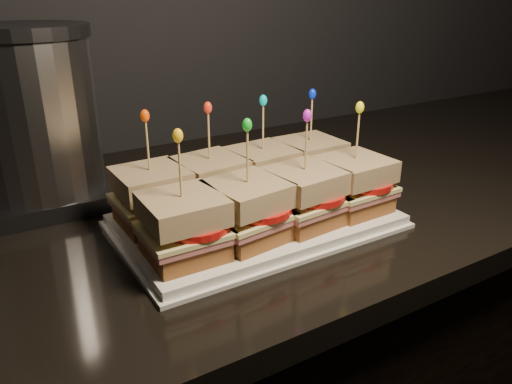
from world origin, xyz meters
TOP-DOWN VIEW (x-y plane):
  - cabinet at (-0.25, 1.66)m, footprint 2.41×0.67m
  - granite_slab at (-0.25, 1.66)m, footprint 2.45×0.71m
  - platter at (-0.38, 1.54)m, footprint 0.38×0.24m
  - platter_rim at (-0.38, 1.54)m, footprint 0.39×0.25m
  - sandwich_0_bread_bot at (-0.52, 1.59)m, footprint 0.09×0.09m
  - sandwich_0_ham at (-0.52, 1.59)m, footprint 0.10×0.10m
  - sandwich_0_cheese at (-0.52, 1.59)m, footprint 0.10×0.10m
  - sandwich_0_tomato at (-0.51, 1.59)m, footprint 0.09×0.09m
  - sandwich_0_bread_top at (-0.52, 1.59)m, footprint 0.09×0.09m
  - sandwich_0_pick at (-0.52, 1.59)m, footprint 0.00×0.00m
  - sandwich_0_frill at (-0.52, 1.59)m, footprint 0.01×0.01m
  - sandwich_1_bread_bot at (-0.43, 1.59)m, footprint 0.10×0.10m
  - sandwich_1_ham at (-0.43, 1.59)m, footprint 0.11×0.11m
  - sandwich_1_cheese at (-0.43, 1.59)m, footprint 0.11×0.11m
  - sandwich_1_tomato at (-0.42, 1.59)m, footprint 0.09×0.09m
  - sandwich_1_bread_top at (-0.43, 1.59)m, footprint 0.10×0.10m
  - sandwich_1_pick at (-0.43, 1.59)m, footprint 0.00×0.00m
  - sandwich_1_frill at (-0.43, 1.59)m, footprint 0.01×0.01m
  - sandwich_2_bread_bot at (-0.34, 1.59)m, footprint 0.10×0.10m
  - sandwich_2_ham at (-0.34, 1.59)m, footprint 0.11×0.10m
  - sandwich_2_cheese at (-0.34, 1.59)m, footprint 0.11×0.10m
  - sandwich_2_tomato at (-0.32, 1.59)m, footprint 0.09×0.09m
  - sandwich_2_bread_top at (-0.34, 1.59)m, footprint 0.10×0.10m
  - sandwich_2_pick at (-0.34, 1.59)m, footprint 0.00×0.00m
  - sandwich_2_frill at (-0.34, 1.59)m, footprint 0.01×0.01m
  - sandwich_3_bread_bot at (-0.25, 1.59)m, footprint 0.09×0.09m
  - sandwich_3_ham at (-0.25, 1.59)m, footprint 0.10×0.10m
  - sandwich_3_cheese at (-0.25, 1.59)m, footprint 0.10×0.10m
  - sandwich_3_tomato at (-0.23, 1.59)m, footprint 0.09×0.09m
  - sandwich_3_bread_top at (-0.25, 1.59)m, footprint 0.09×0.09m
  - sandwich_3_pick at (-0.25, 1.59)m, footprint 0.00×0.00m
  - sandwich_3_frill at (-0.25, 1.59)m, footprint 0.01×0.01m
  - sandwich_4_bread_bot at (-0.52, 1.49)m, footprint 0.09×0.09m
  - sandwich_4_ham at (-0.52, 1.49)m, footprint 0.10×0.10m
  - sandwich_4_cheese at (-0.52, 1.49)m, footprint 0.10×0.10m
  - sandwich_4_tomato at (-0.51, 1.48)m, footprint 0.09×0.09m
  - sandwich_4_bread_top at (-0.52, 1.49)m, footprint 0.09×0.09m
  - sandwich_4_pick at (-0.52, 1.49)m, footprint 0.00×0.00m
  - sandwich_4_frill at (-0.52, 1.49)m, footprint 0.01×0.01m
  - sandwich_5_bread_bot at (-0.43, 1.49)m, footprint 0.10×0.10m
  - sandwich_5_ham at (-0.43, 1.49)m, footprint 0.11×0.11m
  - sandwich_5_cheese at (-0.43, 1.49)m, footprint 0.11×0.11m
  - sandwich_5_tomato at (-0.42, 1.48)m, footprint 0.09×0.09m
  - sandwich_5_bread_top at (-0.43, 1.49)m, footprint 0.10×0.10m
  - sandwich_5_pick at (-0.43, 1.49)m, footprint 0.00×0.00m
  - sandwich_5_frill at (-0.43, 1.49)m, footprint 0.01×0.01m
  - sandwich_6_bread_bot at (-0.34, 1.49)m, footprint 0.10×0.10m
  - sandwich_6_ham at (-0.34, 1.49)m, footprint 0.11×0.10m
  - sandwich_6_cheese at (-0.34, 1.49)m, footprint 0.11×0.11m
  - sandwich_6_tomato at (-0.32, 1.48)m, footprint 0.09×0.09m
  - sandwich_6_bread_top at (-0.34, 1.49)m, footprint 0.10×0.10m
  - sandwich_6_pick at (-0.34, 1.49)m, footprint 0.00×0.00m
  - sandwich_6_frill at (-0.34, 1.49)m, footprint 0.01×0.01m
  - sandwich_7_bread_bot at (-0.25, 1.49)m, footprint 0.09×0.09m
  - sandwich_7_ham at (-0.25, 1.49)m, footprint 0.10×0.10m
  - sandwich_7_cheese at (-0.25, 1.49)m, footprint 0.10×0.10m
  - sandwich_7_tomato at (-0.23, 1.48)m, footprint 0.09×0.09m
  - sandwich_7_bread_top at (-0.25, 1.49)m, footprint 0.09×0.09m
  - sandwich_7_pick at (-0.25, 1.49)m, footprint 0.00×0.00m
  - sandwich_7_frill at (-0.25, 1.49)m, footprint 0.01×0.01m
  - appliance_base at (-0.62, 1.79)m, footprint 0.22×0.19m
  - appliance_body at (-0.62, 1.79)m, footprint 0.18×0.18m
  - appliance_lid at (-0.62, 1.79)m, footprint 0.19×0.19m
  - appliance at (-0.62, 1.79)m, footprint 0.22×0.18m

SIDE VIEW (x-z plane):
  - cabinet at x=-0.25m, z-range 0.00..0.84m
  - granite_slab at x=-0.25m, z-range 0.84..0.88m
  - platter_rim at x=-0.38m, z-range 0.88..0.88m
  - platter at x=-0.38m, z-range 0.88..0.90m
  - appliance_base at x=-0.62m, z-range 0.88..0.91m
  - sandwich_0_bread_bot at x=-0.52m, z-range 0.90..0.92m
  - sandwich_1_bread_bot at x=-0.43m, z-range 0.90..0.92m
  - sandwich_2_bread_bot at x=-0.34m, z-range 0.90..0.92m
  - sandwich_3_bread_bot at x=-0.25m, z-range 0.90..0.92m
  - sandwich_4_bread_bot at x=-0.52m, z-range 0.90..0.92m
  - sandwich_5_bread_bot at x=-0.43m, z-range 0.90..0.92m
  - sandwich_6_bread_bot at x=-0.34m, z-range 0.90..0.92m
  - sandwich_7_bread_bot at x=-0.25m, z-range 0.90..0.92m
  - sandwich_0_ham at x=-0.52m, z-range 0.92..0.93m
  - sandwich_1_ham at x=-0.43m, z-range 0.92..0.93m
  - sandwich_2_ham at x=-0.34m, z-range 0.92..0.93m
  - sandwich_3_ham at x=-0.25m, z-range 0.92..0.93m
  - sandwich_4_ham at x=-0.52m, z-range 0.92..0.93m
  - sandwich_5_ham at x=-0.43m, z-range 0.92..0.93m
  - sandwich_6_ham at x=-0.34m, z-range 0.92..0.93m
  - sandwich_7_ham at x=-0.25m, z-range 0.92..0.93m
  - sandwich_0_cheese at x=-0.52m, z-range 0.93..0.94m
  - sandwich_1_cheese at x=-0.43m, z-range 0.93..0.94m
  - sandwich_2_cheese at x=-0.34m, z-range 0.93..0.94m
  - sandwich_3_cheese at x=-0.25m, z-range 0.93..0.94m
  - sandwich_4_cheese at x=-0.52m, z-range 0.93..0.94m
  - sandwich_5_cheese at x=-0.43m, z-range 0.93..0.94m
  - sandwich_6_cheese at x=-0.34m, z-range 0.93..0.94m
  - sandwich_7_cheese at x=-0.25m, z-range 0.93..0.94m
  - sandwich_0_tomato at x=-0.51m, z-range 0.94..0.94m
  - sandwich_1_tomato at x=-0.42m, z-range 0.94..0.94m
  - sandwich_2_tomato at x=-0.32m, z-range 0.94..0.94m
  - sandwich_3_tomato at x=-0.23m, z-range 0.94..0.94m
  - sandwich_4_tomato at x=-0.51m, z-range 0.94..0.94m
  - sandwich_5_tomato at x=-0.42m, z-range 0.94..0.94m
  - sandwich_6_tomato at x=-0.32m, z-range 0.94..0.94m
  - sandwich_7_tomato at x=-0.23m, z-range 0.94..0.94m
  - sandwich_0_bread_top at x=-0.52m, z-range 0.94..0.98m
  - sandwich_1_bread_top at x=-0.43m, z-range 0.94..0.98m
  - sandwich_2_bread_top at x=-0.34m, z-range 0.94..0.98m
  - sandwich_3_bread_top at x=-0.25m, z-range 0.94..0.98m
  - sandwich_4_bread_top at x=-0.52m, z-range 0.94..0.98m
  - sandwich_5_bread_top at x=-0.43m, z-range 0.94..0.98m
  - sandwich_6_bread_top at x=-0.34m, z-range 0.94..0.98m
  - sandwich_7_bread_top at x=-0.25m, z-range 0.94..0.98m
  - sandwich_0_pick at x=-0.52m, z-range 0.96..1.05m
  - sandwich_1_pick at x=-0.43m, z-range 0.96..1.05m
  - sandwich_2_pick at x=-0.34m, z-range 0.96..1.05m
  - sandwich_3_pick at x=-0.25m, z-range 0.96..1.05m
  - sandwich_4_pick at x=-0.52m, z-range 0.96..1.05m
  - sandwich_5_pick at x=-0.43m, z-range 0.96..1.05m
  - sandwich_6_pick at x=-0.34m, z-range 0.96..1.05m
  - sandwich_7_pick at x=-0.25m, z-range 0.96..1.05m
  - appliance at x=-0.62m, z-range 0.88..1.16m
  - appliance_body at x=-0.62m, z-range 0.91..1.14m
  - sandwich_0_frill at x=-0.52m, z-range 1.04..1.06m
  - sandwich_1_frill at x=-0.43m, z-range 1.04..1.06m
  - sandwich_2_frill at x=-0.34m, z-range 1.04..1.06m
  - sandwich_3_frill at x=-0.25m, z-range 1.04..1.06m
  - sandwich_4_frill at x=-0.52m, z-range 1.04..1.06m
  - sandwich_5_frill at x=-0.43m, z-range 1.04..1.06m
  - sandwich_6_frill at x=-0.34m, z-range 1.04..1.06m
  - sandwich_7_frill at x=-0.25m, z-range 1.04..1.06m
  - appliance_lid at x=-0.62m, z-range 1.14..1.16m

